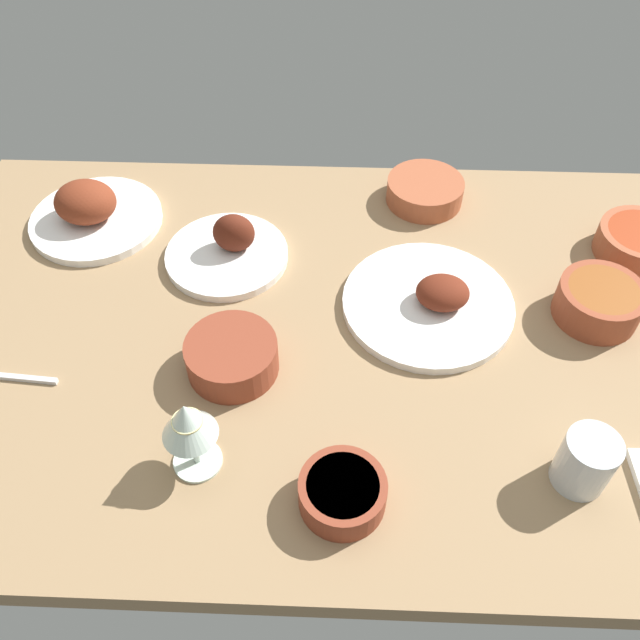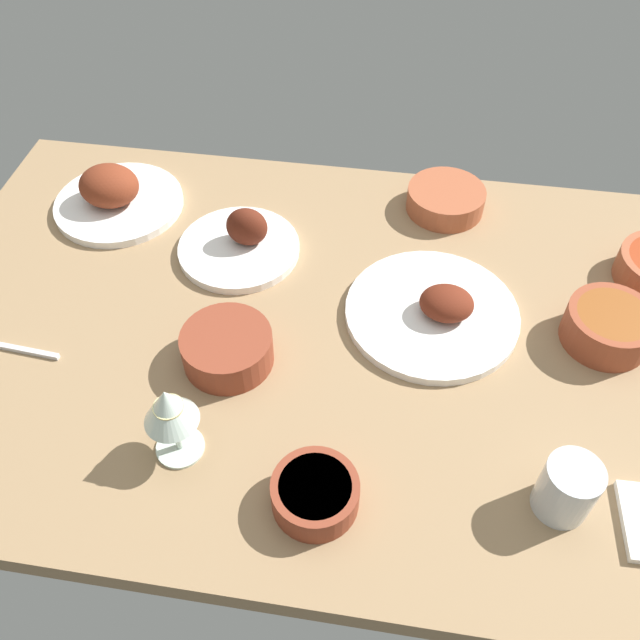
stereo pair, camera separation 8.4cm
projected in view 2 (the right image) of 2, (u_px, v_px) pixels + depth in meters
The scene contains 11 objects.
dining_table at pixel (320, 336), 112.57cm from camera, with size 140.00×90.00×4.00cm, color #937551.
plate_center_main at pixel (114, 195), 129.83cm from camera, with size 25.00×25.00×9.05cm.
plate_far_side at pixel (435, 311), 111.59cm from camera, with size 29.20×29.20×6.51cm.
plate_near_viewer at pixel (241, 242), 122.08cm from camera, with size 22.33×22.33×8.71cm.
bowl_soup at pixel (609, 326), 106.90cm from camera, with size 14.07×14.07×6.28cm.
bowl_potatoes at pixel (315, 493), 88.47cm from camera, with size 11.87×11.87×4.80cm.
bowl_onions at pixel (227, 347), 104.32cm from camera, with size 14.45×14.45×5.73cm.
bowl_cream at pixel (446, 198), 129.66cm from camera, with size 15.06×15.06×4.65cm.
wine_glass at pixel (169, 410), 88.52cm from camera, with size 7.60×7.60×14.00cm.
water_tumbler at pixel (567, 489), 86.79cm from camera, with size 7.50×7.50×9.15cm, color silver.
fork_loose at pixel (12, 348), 107.73cm from camera, with size 16.65×0.90×0.80cm, color silver.
Camera 2 is at (-11.06, 71.49, 88.29)cm, focal length 37.39 mm.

